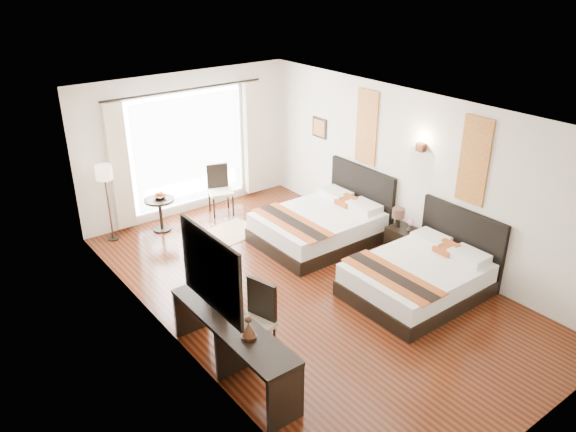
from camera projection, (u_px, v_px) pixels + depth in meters
floor at (307, 287)px, 8.83m from camera, size 4.50×7.50×0.01m
ceiling at (310, 113)px, 7.66m from camera, size 4.50×7.50×0.02m
wall_headboard at (411, 173)px, 9.48m from camera, size 0.01×7.50×2.80m
wall_desk at (170, 250)px, 7.01m from camera, size 0.01×7.50×2.80m
wall_window at (187, 144)px, 10.95m from camera, size 4.50×0.01×2.80m
wall_entry at (548, 328)px, 5.54m from camera, size 4.50×0.01×2.80m
window_glass at (188, 149)px, 10.98m from camera, size 2.40×0.02×2.20m
sheer_curtain at (190, 150)px, 10.93m from camera, size 2.30×0.02×2.10m
drape_left at (119, 167)px, 10.12m from camera, size 0.35×0.14×2.35m
drape_right at (252, 138)px, 11.71m from camera, size 0.35×0.14×2.35m
art_panel_near at (474, 161)px, 8.39m from camera, size 0.03×0.50×1.35m
art_panel_far at (367, 127)px, 10.03m from camera, size 0.03×0.50×1.35m
wall_sconce at (421, 147)px, 9.09m from camera, size 0.10×0.14×0.14m
mirror_frame at (211, 271)px, 6.24m from camera, size 0.04×1.25×0.95m
mirror_glass at (213, 270)px, 6.26m from camera, size 0.01×1.12×0.82m
bed_near at (421, 276)px, 8.56m from camera, size 2.06×1.61×1.16m
bed_far at (322, 224)px, 10.17m from camera, size 2.15×1.68×1.21m
nightstand at (403, 242)px, 9.68m from camera, size 0.42×0.52×0.50m
table_lamp at (398, 214)px, 9.56m from camera, size 0.22×0.22×0.34m
vase at (410, 229)px, 9.44m from camera, size 0.14×0.14×0.13m
console_desk at (233, 348)px, 6.86m from camera, size 0.50×2.20×0.76m
television at (209, 287)px, 7.02m from camera, size 0.25×0.77×0.44m
bronze_figurine at (249, 329)px, 6.37m from camera, size 0.23×0.23×0.27m
desk_chair at (253, 336)px, 7.18m from camera, size 0.60×0.60×1.04m
floor_lamp at (105, 178)px, 9.82m from camera, size 0.29×0.29×1.44m
side_table at (161, 215)px, 10.55m from camera, size 0.55×0.55×0.64m
fruit_bowl at (160, 197)px, 10.43m from camera, size 0.31×0.31×0.06m
window_chair at (221, 199)px, 11.27m from camera, size 0.57×0.57×0.99m
jute_rug at (227, 234)px, 10.51m from camera, size 1.32×0.99×0.01m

